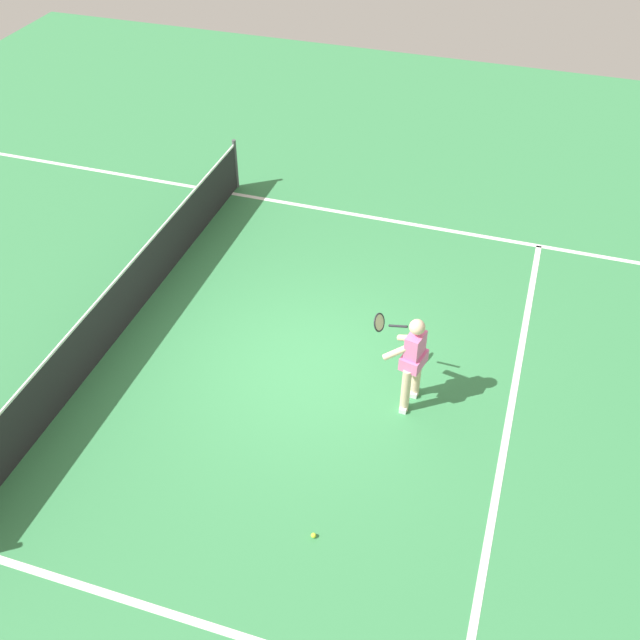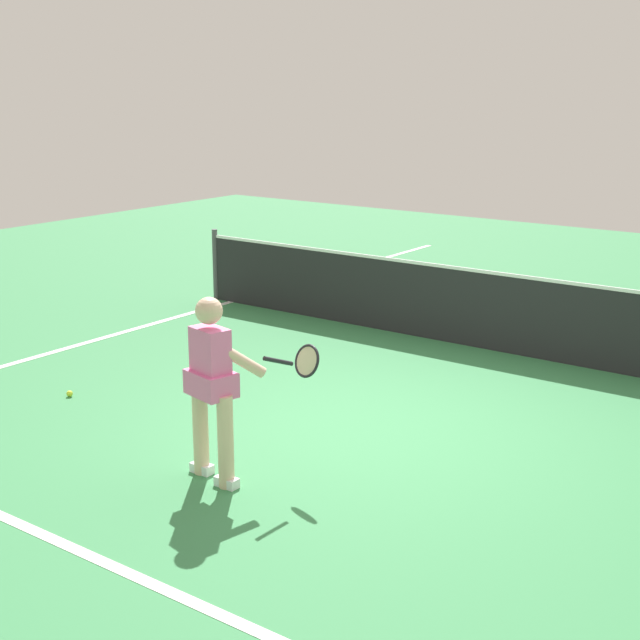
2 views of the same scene
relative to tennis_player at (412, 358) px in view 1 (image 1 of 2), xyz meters
The scene contains 7 objects.
ground_plane 1.88m from the tennis_player, 80.39° to the left, with size 26.07×26.07×0.00m, color #38844C.
service_line_marking 1.72m from the tennis_player, 79.20° to the right, with size 8.71×0.10×0.01m, color white.
sideline_left_marking 4.48m from the tennis_player, 157.93° to the left, with size 0.10×18.05×0.01m, color white.
sideline_right_marking 4.99m from the tennis_player, 19.62° to the left, with size 0.10×18.05×0.01m, color white.
court_net 4.77m from the tennis_player, 86.63° to the left, with size 9.39×0.08×1.06m.
tennis_player is the anchor object (origin of this frame).
tennis_ball_near 2.81m from the tennis_player, 167.30° to the left, with size 0.07×0.07×0.07m, color #D1E533.
Camera 1 is at (-7.97, -2.77, 8.03)m, focal length 42.24 mm.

